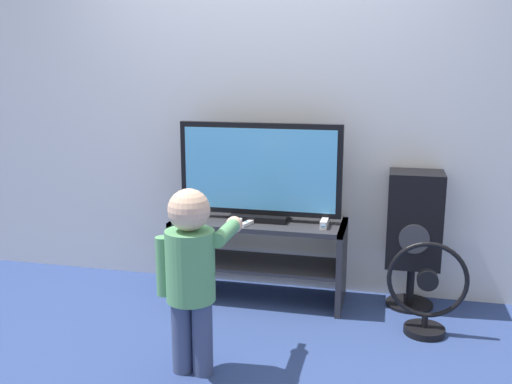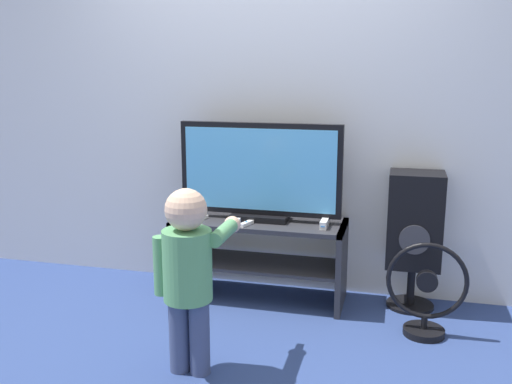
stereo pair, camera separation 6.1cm
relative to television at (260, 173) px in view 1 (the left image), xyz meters
The scene contains 10 objects.
ground_plane 0.90m from the television, 90.00° to the right, with size 16.00×16.00×0.00m, color navy.
wall_back 0.52m from the television, 90.00° to the left, with size 10.00×0.06×2.60m.
tv_stand 0.51m from the television, 90.00° to the right, with size 1.14×0.44×0.55m.
television is the anchor object (origin of this frame).
game_console 0.53m from the television, ahead, with size 0.04×0.18×0.05m.
remote_primary 0.50m from the television, 164.96° to the right, with size 0.07×0.13×0.03m.
remote_secondary 0.35m from the television, 108.56° to the right, with size 0.07×0.13×0.03m.
child 1.08m from the television, 95.94° to the right, with size 0.37×0.53×0.97m.
speaker_tower 1.04m from the television, ahead, with size 0.34×0.31×0.90m.
floor_fan 1.28m from the television, 16.44° to the right, with size 0.46×0.24×0.57m.
Camera 1 is at (0.83, -3.34, 1.54)m, focal length 40.00 mm.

